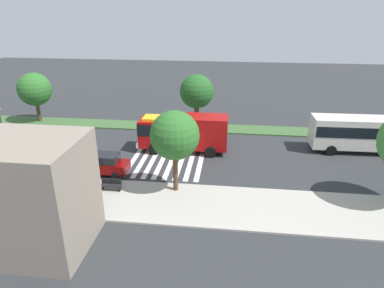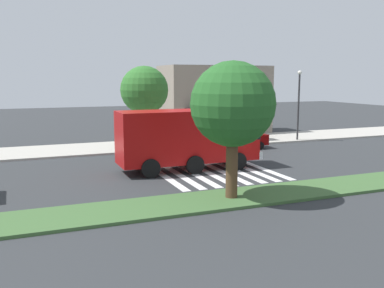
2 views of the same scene
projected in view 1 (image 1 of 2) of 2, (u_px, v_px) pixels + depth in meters
ground_plane at (188, 154)px, 33.12m from camera, size 120.00×120.00×0.00m
sidewalk at (172, 203)px, 24.85m from camera, size 60.00×5.63×0.14m
median_strip at (196, 128)px, 40.12m from camera, size 60.00×3.00×0.14m
crosswalk at (170, 153)px, 33.31m from camera, size 6.75×11.08×0.01m
fire_truck at (182, 132)px, 33.14m from camera, size 8.81×2.81×3.68m
parked_car_mid at (101, 164)px, 28.97m from camera, size 4.85×2.11×1.84m
transit_bus at (374, 132)px, 32.88m from camera, size 11.83×3.04×3.49m
bus_stop_shelter at (60, 167)px, 26.24m from camera, size 3.50×1.40×2.46m
bench_near_shelter at (111, 184)px, 26.31m from camera, size 1.60×0.50×0.90m
street_lamp at (4, 137)px, 27.04m from camera, size 0.36×0.36×6.10m
sidewalk_tree_center at (175, 136)px, 24.78m from camera, size 3.68×3.68×6.39m
median_tree_far_west at (197, 92)px, 38.47m from camera, size 3.87×3.87×6.24m
median_tree_west at (35, 90)px, 40.78m from camera, size 3.98×3.98×5.98m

